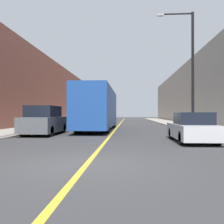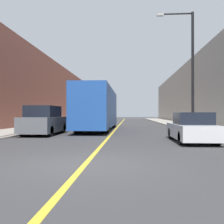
# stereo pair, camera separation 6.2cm
# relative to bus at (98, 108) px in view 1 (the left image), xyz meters

# --- Properties ---
(ground_plane) EXTENTS (200.00, 200.00, 0.00)m
(ground_plane) POSITION_rel_bus_xyz_m (1.43, -15.32, -1.86)
(ground_plane) COLOR #38383A
(sidewalk_left) EXTENTS (3.77, 72.00, 0.11)m
(sidewalk_left) POSITION_rel_bus_xyz_m (-6.01, 14.68, -1.81)
(sidewalk_left) COLOR #9E998E
(sidewalk_left) RESTS_ON ground
(sidewalk_right) EXTENTS (3.77, 72.00, 0.11)m
(sidewalk_right) POSITION_rel_bus_xyz_m (8.87, 14.68, -1.81)
(sidewalk_right) COLOR #9E998E
(sidewalk_right) RESTS_ON ground
(building_row_left) EXTENTS (4.00, 72.00, 8.92)m
(building_row_left) POSITION_rel_bus_xyz_m (-9.89, 14.68, 2.60)
(building_row_left) COLOR brown
(building_row_left) RESTS_ON ground
(building_row_right) EXTENTS (4.00, 72.00, 8.71)m
(building_row_right) POSITION_rel_bus_xyz_m (12.75, 14.68, 2.49)
(building_row_right) COLOR gray
(building_row_right) RESTS_ON ground
(road_center_line) EXTENTS (0.16, 72.00, 0.01)m
(road_center_line) POSITION_rel_bus_xyz_m (1.43, 14.68, -1.86)
(road_center_line) COLOR gold
(road_center_line) RESTS_ON ground
(bus) EXTENTS (2.51, 12.85, 3.47)m
(bus) POSITION_rel_bus_xyz_m (0.00, 0.00, 0.00)
(bus) COLOR #1E4793
(bus) RESTS_ON ground
(parked_suv_left) EXTENTS (1.95, 4.95, 1.91)m
(parked_suv_left) POSITION_rel_bus_xyz_m (-3.00, -5.40, -0.98)
(parked_suv_left) COLOR #51565B
(parked_suv_left) RESTS_ON ground
(car_right_near) EXTENTS (1.80, 4.66, 1.46)m
(car_right_near) POSITION_rel_bus_xyz_m (5.76, -9.23, -1.20)
(car_right_near) COLOR silver
(car_right_near) RESTS_ON ground
(street_lamp_right) EXTENTS (2.70, 0.24, 8.73)m
(street_lamp_right) POSITION_rel_bus_xyz_m (7.08, -3.05, 3.17)
(street_lamp_right) COLOR black
(street_lamp_right) RESTS_ON sidewalk_right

